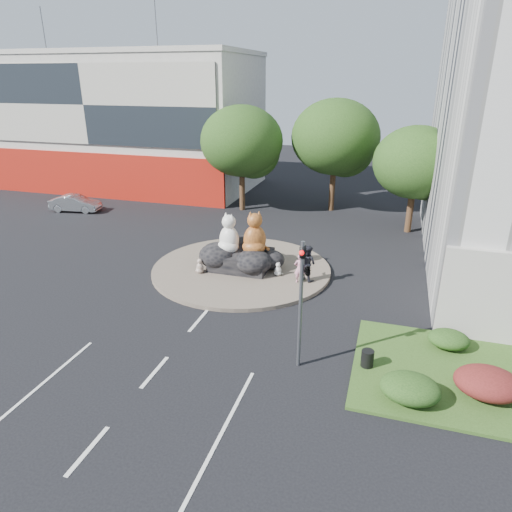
{
  "coord_description": "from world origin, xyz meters",
  "views": [
    {
      "loc": [
        7.76,
        -12.43,
        10.23
      ],
      "look_at": [
        1.63,
        7.5,
        2.0
      ],
      "focal_mm": 32.0,
      "sensor_mm": 36.0,
      "label": 1
    }
  ],
  "objects": [
    {
      "name": "tree_left",
      "position": [
        -3.93,
        22.06,
        5.25
      ],
      "size": [
        6.46,
        6.46,
        8.27
      ],
      "color": "#382314",
      "rests_on": "ground"
    },
    {
      "name": "hedge_near_green",
      "position": [
        9.0,
        1.0,
        0.57
      ],
      "size": [
        2.0,
        1.6,
        0.9
      ],
      "primitive_type": "ellipsoid",
      "color": "#183511",
      "rests_on": "grass_verge"
    },
    {
      "name": "kitten_calico",
      "position": [
        -1.92,
        8.61,
        0.62
      ],
      "size": [
        0.66,
        0.64,
        0.84
      ],
      "primitive_type": null,
      "rotation": [
        0.0,
        0.0,
        -0.56
      ],
      "color": "silver",
      "rests_on": "roundabout_island"
    },
    {
      "name": "kitten_white",
      "position": [
        2.25,
        9.52,
        0.58
      ],
      "size": [
        0.6,
        0.6,
        0.76
      ],
      "primitive_type": null,
      "rotation": [
        0.0,
        0.0,
        0.75
      ],
      "color": "silver",
      "rests_on": "roundabout_island"
    },
    {
      "name": "grass_verge",
      "position": [
        12.0,
        3.0,
        0.06
      ],
      "size": [
        10.0,
        6.0,
        0.12
      ],
      "primitive_type": "cube",
      "color": "#284517",
      "rests_on": "ground"
    },
    {
      "name": "hedge_red",
      "position": [
        11.5,
        2.0,
        0.61
      ],
      "size": [
        2.2,
        1.76,
        0.99
      ],
      "primitive_type": "ellipsoid",
      "color": "#481713",
      "rests_on": "grass_verge"
    },
    {
      "name": "rock_plinth",
      "position": [
        0.0,
        10.0,
        0.65
      ],
      "size": [
        3.2,
        2.6,
        0.9
      ],
      "primitive_type": null,
      "color": "black",
      "rests_on": "roundabout_island"
    },
    {
      "name": "hedge_back_green",
      "position": [
        10.5,
        4.8,
        0.48
      ],
      "size": [
        1.6,
        1.28,
        0.72
      ],
      "primitive_type": "ellipsoid",
      "color": "#183511",
      "rests_on": "grass_verge"
    },
    {
      "name": "ground",
      "position": [
        0.0,
        0.0,
        0.0
      ],
      "size": [
        120.0,
        120.0,
        0.0
      ],
      "primitive_type": "plane",
      "color": "black",
      "rests_on": "ground"
    },
    {
      "name": "pedestrian_dark",
      "position": [
        3.88,
        9.4,
        1.15
      ],
      "size": [
        1.17,
        1.12,
        1.91
      ],
      "primitive_type": "imported",
      "rotation": [
        0.0,
        0.0,
        2.53
      ],
      "color": "black",
      "rests_on": "roundabout_island"
    },
    {
      "name": "roundabout_island",
      "position": [
        0.0,
        10.0,
        0.1
      ],
      "size": [
        10.0,
        10.0,
        0.2
      ],
      "primitive_type": "cylinder",
      "color": "brown",
      "rests_on": "ground"
    },
    {
      "name": "cat_white",
      "position": [
        -0.64,
        9.84,
        2.23
      ],
      "size": [
        1.73,
        1.65,
        2.26
      ],
      "primitive_type": null,
      "rotation": [
        0.0,
        0.0,
        -0.45
      ],
      "color": "silver",
      "rests_on": "rock_plinth"
    },
    {
      "name": "cat_tabby",
      "position": [
        0.77,
        10.09,
        2.31
      ],
      "size": [
        1.9,
        1.84,
        2.41
      ],
      "primitive_type": null,
      "rotation": [
        0.0,
        0.0,
        0.57
      ],
      "color": "#B76526",
      "rests_on": "rock_plinth"
    },
    {
      "name": "litter_bin",
      "position": [
        7.5,
        2.54,
        0.45
      ],
      "size": [
        0.47,
        0.47,
        0.66
      ],
      "primitive_type": "cylinder",
      "rotation": [
        0.0,
        0.0,
        0.0
      ],
      "color": "black",
      "rests_on": "grass_verge"
    },
    {
      "name": "tree_mid",
      "position": [
        3.07,
        24.06,
        5.56
      ],
      "size": [
        6.84,
        6.84,
        8.76
      ],
      "color": "#382314",
      "rests_on": "ground"
    },
    {
      "name": "tree_right",
      "position": [
        9.07,
        20.06,
        4.63
      ],
      "size": [
        5.7,
        5.7,
        7.3
      ],
      "color": "#382314",
      "rests_on": "ground"
    },
    {
      "name": "traffic_light",
      "position": [
        5.1,
        2.0,
        3.62
      ],
      "size": [
        0.44,
        1.24,
        5.0
      ],
      "color": "#595B60",
      "rests_on": "ground"
    },
    {
      "name": "pedestrian_pink",
      "position": [
        3.55,
        8.97,
        0.98
      ],
      "size": [
        0.65,
        0.53,
        1.56
      ],
      "primitive_type": "imported",
      "rotation": [
        0.0,
        0.0,
        3.45
      ],
      "color": "pink",
      "rests_on": "roundabout_island"
    },
    {
      "name": "shophouse_block",
      "position": [
        -18.0,
        27.91,
        6.18
      ],
      "size": [
        25.2,
        12.3,
        17.4
      ],
      "color": "beige",
      "rests_on": "ground"
    },
    {
      "name": "parked_car",
      "position": [
        -16.75,
        17.53,
        0.66
      ],
      "size": [
        4.2,
        2.01,
        1.33
      ],
      "primitive_type": "imported",
      "rotation": [
        0.0,
        0.0,
        1.73
      ],
      "color": "#979A9E",
      "rests_on": "ground"
    }
  ]
}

